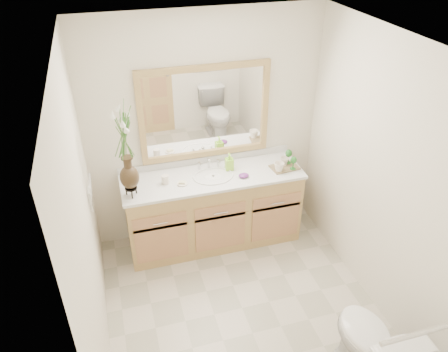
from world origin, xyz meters
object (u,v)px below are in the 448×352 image
object	(u,v)px
flower_vase	(125,141)
tumbler	(165,179)
tray	(284,167)
soap_bottle	(229,162)
toilet	(371,347)

from	to	relation	value
flower_vase	tumbler	world-z (taller)	flower_vase
tray	tumbler	bearing A→B (deg)	171.10
soap_bottle	tray	size ratio (longest dim) A/B	0.58
flower_vase	soap_bottle	xyz separation A→B (m)	(1.02, 0.20, -0.50)
toilet	tray	size ratio (longest dim) A/B	2.66
flower_vase	tumbler	distance (m)	0.65
toilet	tumbler	bearing A→B (deg)	-58.46
tumbler	soap_bottle	distance (m)	0.68
flower_vase	soap_bottle	size ratio (longest dim) A/B	5.27
flower_vase	tray	bearing A→B (deg)	2.43
toilet	flower_vase	size ratio (longest dim) A/B	0.88
toilet	tray	world-z (taller)	tray
flower_vase	tumbler	xyz separation A→B (m)	(0.34, 0.12, -0.54)
toilet	tumbler	xyz separation A→B (m)	(-1.18, 1.92, 0.51)
toilet	flower_vase	bearing A→B (deg)	-49.92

